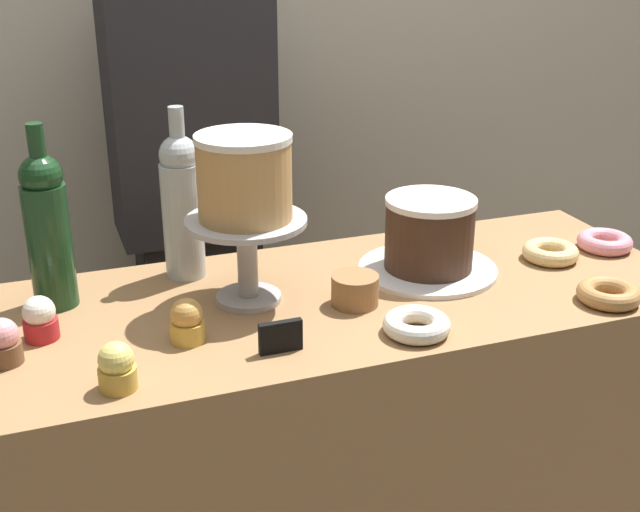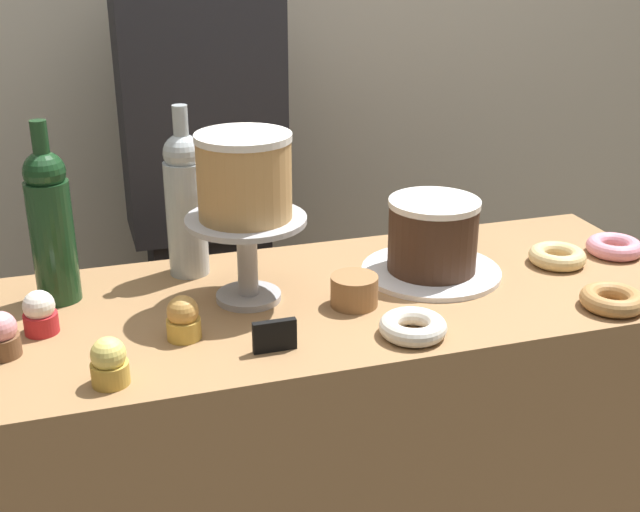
# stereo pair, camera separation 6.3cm
# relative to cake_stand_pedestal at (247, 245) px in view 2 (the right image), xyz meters

# --- Properties ---
(back_wall) EXTENTS (6.00, 0.05, 2.60)m
(back_wall) POSITION_rel_cake_stand_pedestal_xyz_m (0.13, 0.81, 0.29)
(back_wall) COLOR #BCB7A8
(back_wall) RESTS_ON ground_plane
(display_counter) EXTENTS (1.39, 0.52, 0.91)m
(display_counter) POSITION_rel_cake_stand_pedestal_xyz_m (0.13, -0.03, -0.56)
(display_counter) COLOR #997047
(display_counter) RESTS_ON ground_plane
(cake_stand_pedestal) EXTENTS (0.21, 0.21, 0.16)m
(cake_stand_pedestal) POSITION_rel_cake_stand_pedestal_xyz_m (0.00, 0.00, 0.00)
(cake_stand_pedestal) COLOR #B2B2B7
(cake_stand_pedestal) RESTS_ON display_counter
(white_layer_cake) EXTENTS (0.16, 0.16, 0.15)m
(white_layer_cake) POSITION_rel_cake_stand_pedestal_xyz_m (0.00, 0.00, 0.12)
(white_layer_cake) COLOR tan
(white_layer_cake) RESTS_ON cake_stand_pedestal
(silver_serving_platter) EXTENTS (0.27, 0.27, 0.01)m
(silver_serving_platter) POSITION_rel_cake_stand_pedestal_xyz_m (0.36, 0.01, -0.10)
(silver_serving_platter) COLOR white
(silver_serving_platter) RESTS_ON display_counter
(chocolate_round_cake) EXTENTS (0.17, 0.17, 0.14)m
(chocolate_round_cake) POSITION_rel_cake_stand_pedestal_xyz_m (0.36, 0.01, -0.03)
(chocolate_round_cake) COLOR #3D2619
(chocolate_round_cake) RESTS_ON silver_serving_platter
(wine_bottle_green) EXTENTS (0.08, 0.08, 0.33)m
(wine_bottle_green) POSITION_rel_cake_stand_pedestal_xyz_m (-0.32, 0.10, 0.04)
(wine_bottle_green) COLOR #193D1E
(wine_bottle_green) RESTS_ON display_counter
(wine_bottle_clear) EXTENTS (0.08, 0.08, 0.33)m
(wine_bottle_clear) POSITION_rel_cake_stand_pedestal_xyz_m (-0.08, 0.15, 0.04)
(wine_bottle_clear) COLOR #B2BCC1
(wine_bottle_clear) RESTS_ON display_counter
(cupcake_vanilla) EXTENTS (0.06, 0.06, 0.07)m
(cupcake_vanilla) POSITION_rel_cake_stand_pedestal_xyz_m (-0.35, -0.02, -0.07)
(cupcake_vanilla) COLOR red
(cupcake_vanilla) RESTS_ON display_counter
(cupcake_caramel) EXTENTS (0.06, 0.06, 0.07)m
(cupcake_caramel) POSITION_rel_cake_stand_pedestal_xyz_m (-0.13, -0.11, -0.07)
(cupcake_caramel) COLOR gold
(cupcake_caramel) RESTS_ON display_counter
(cupcake_lemon) EXTENTS (0.06, 0.06, 0.07)m
(cupcake_lemon) POSITION_rel_cake_stand_pedestal_xyz_m (-0.26, -0.22, -0.07)
(cupcake_lemon) COLOR gold
(cupcake_lemon) RESTS_ON display_counter
(cupcake_strawberry) EXTENTS (0.06, 0.06, 0.07)m
(cupcake_strawberry) POSITION_rel_cake_stand_pedestal_xyz_m (-0.41, -0.09, -0.07)
(cupcake_strawberry) COLOR brown
(cupcake_strawberry) RESTS_ON display_counter
(donut_pink) EXTENTS (0.11, 0.11, 0.03)m
(donut_pink) POSITION_rel_cake_stand_pedestal_xyz_m (0.76, -0.01, -0.09)
(donut_pink) COLOR pink
(donut_pink) RESTS_ON display_counter
(donut_sugar) EXTENTS (0.11, 0.11, 0.03)m
(donut_sugar) POSITION_rel_cake_stand_pedestal_xyz_m (0.23, -0.22, -0.09)
(donut_sugar) COLOR silver
(donut_sugar) RESTS_ON display_counter
(donut_glazed) EXTENTS (0.11, 0.11, 0.03)m
(donut_glazed) POSITION_rel_cake_stand_pedestal_xyz_m (0.62, -0.02, -0.09)
(donut_glazed) COLOR #E0C17F
(donut_glazed) RESTS_ON display_counter
(donut_maple) EXTENTS (0.11, 0.11, 0.03)m
(donut_maple) POSITION_rel_cake_stand_pedestal_xyz_m (0.60, -0.22, -0.09)
(donut_maple) COLOR #B27F47
(donut_maple) RESTS_ON display_counter
(cookie_stack) EXTENTS (0.08, 0.08, 0.05)m
(cookie_stack) POSITION_rel_cake_stand_pedestal_xyz_m (0.17, -0.08, -0.08)
(cookie_stack) COLOR olive
(cookie_stack) RESTS_ON display_counter
(price_sign_chalkboard) EXTENTS (0.07, 0.01, 0.05)m
(price_sign_chalkboard) POSITION_rel_cake_stand_pedestal_xyz_m (-0.00, -0.20, -0.08)
(price_sign_chalkboard) COLOR black
(price_sign_chalkboard) RESTS_ON display_counter
(barista_figure) EXTENTS (0.36, 0.22, 1.60)m
(barista_figure) POSITION_rel_cake_stand_pedestal_xyz_m (0.02, 0.55, -0.17)
(barista_figure) COLOR black
(barista_figure) RESTS_ON ground_plane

